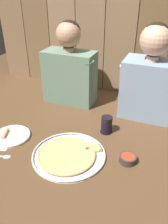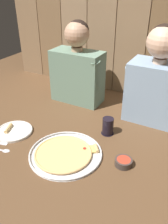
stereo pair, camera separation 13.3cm
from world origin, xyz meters
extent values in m
plane|color=brown|center=(0.00, 0.00, 0.00)|extent=(3.20, 3.20, 0.00)
cylinder|color=silver|center=(-0.02, -0.09, 0.00)|extent=(0.40, 0.40, 0.01)
torus|color=silver|center=(-0.02, -0.09, 0.01)|extent=(0.40, 0.40, 0.01)
cylinder|color=#B23823|center=(-0.03, -0.10, 0.01)|extent=(0.31, 0.31, 0.00)
cylinder|color=#F4D170|center=(-0.03, -0.10, 0.01)|extent=(0.30, 0.30, 0.01)
torus|color=tan|center=(-0.03, -0.10, 0.01)|extent=(0.32, 0.32, 0.01)
cube|color=#EFC660|center=(0.08, 0.00, 0.01)|extent=(0.12, 0.11, 0.01)
cylinder|color=tan|center=(0.11, 0.03, 0.02)|extent=(0.06, 0.06, 0.02)
cylinder|color=#A3281E|center=(0.06, -0.01, 0.02)|extent=(0.02, 0.02, 0.00)
cylinder|color=white|center=(-0.42, -0.06, 0.01)|extent=(0.23, 0.23, 0.01)
torus|color=white|center=(-0.42, -0.06, 0.01)|extent=(0.23, 0.23, 0.01)
cylinder|color=tan|center=(-0.46, -0.07, 0.02)|extent=(0.05, 0.09, 0.02)
cylinder|color=black|center=(0.10, 0.21, 0.00)|extent=(0.08, 0.08, 0.01)
cylinder|color=black|center=(0.10, 0.21, 0.06)|extent=(0.07, 0.07, 0.10)
cylinder|color=#3D332D|center=(0.29, -0.01, 0.02)|extent=(0.09, 0.09, 0.04)
cylinder|color=#B23823|center=(0.29, -0.01, 0.03)|extent=(0.07, 0.07, 0.02)
cube|color=silver|center=(-0.40, -0.18, 0.00)|extent=(0.06, 0.04, 0.00)
ellipsoid|color=silver|center=(-0.33, -0.22, 0.00)|extent=(0.05, 0.04, 0.01)
cube|color=slate|center=(-0.29, 0.52, 0.19)|extent=(0.38, 0.19, 0.39)
cylinder|color=tan|center=(-0.29, 0.52, 0.40)|extent=(0.08, 0.08, 0.03)
sphere|color=tan|center=(-0.29, 0.52, 0.51)|extent=(0.17, 0.17, 0.17)
sphere|color=black|center=(-0.29, 0.53, 0.52)|extent=(0.16, 0.16, 0.16)
cylinder|color=slate|center=(-0.46, 0.48, 0.25)|extent=(0.08, 0.11, 0.22)
cylinder|color=slate|center=(-0.12, 0.48, 0.25)|extent=(0.08, 0.11, 0.22)
cube|color=#849EB7|center=(0.29, 0.52, 0.20)|extent=(0.34, 0.23, 0.39)
cylinder|color=#DBAD8E|center=(0.29, 0.52, 0.41)|extent=(0.08, 0.08, 0.03)
sphere|color=#DBAD8E|center=(0.29, 0.52, 0.52)|extent=(0.19, 0.19, 0.19)
sphere|color=black|center=(0.29, 0.53, 0.53)|extent=(0.17, 0.17, 0.17)
cylinder|color=#849EB7|center=(0.14, 0.48, 0.26)|extent=(0.08, 0.13, 0.23)
cube|color=#816344|center=(-0.98, 0.83, 0.55)|extent=(0.24, 0.03, 1.10)
cube|color=brown|center=(-0.73, 0.83, 0.55)|extent=(0.24, 0.03, 1.10)
cube|color=#8C6E4F|center=(-0.49, 0.83, 0.55)|extent=(0.24, 0.03, 1.10)
cube|color=#88694B|center=(-0.24, 0.83, 0.55)|extent=(0.24, 0.03, 1.10)
cube|color=#846546|center=(0.00, 0.83, 0.55)|extent=(0.24, 0.03, 1.10)
cube|color=brown|center=(0.24, 0.83, 0.55)|extent=(0.24, 0.03, 1.10)
camera|label=1|loc=(0.42, -0.97, 0.85)|focal=37.55mm
camera|label=2|loc=(0.54, -0.91, 0.85)|focal=37.55mm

